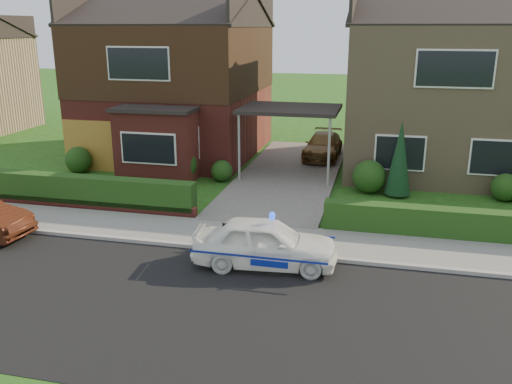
% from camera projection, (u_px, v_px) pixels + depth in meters
% --- Properties ---
extents(ground, '(120.00, 120.00, 0.00)m').
position_uv_depth(ground, '(200.00, 308.00, 11.62)').
color(ground, '#204612').
rests_on(ground, ground).
extents(road, '(60.00, 6.00, 0.02)m').
position_uv_depth(road, '(200.00, 308.00, 11.62)').
color(road, black).
rests_on(road, ground).
extents(kerb, '(60.00, 0.16, 0.12)m').
position_uv_depth(kerb, '(237.00, 250.00, 14.44)').
color(kerb, '#9E9993').
rests_on(kerb, ground).
extents(sidewalk, '(60.00, 2.00, 0.10)m').
position_uv_depth(sidewalk, '(247.00, 237.00, 15.41)').
color(sidewalk, slate).
rests_on(sidewalk, ground).
extents(driveway, '(3.80, 12.00, 0.12)m').
position_uv_depth(driveway, '(289.00, 174.00, 21.83)').
color(driveway, '#666059').
rests_on(driveway, ground).
extents(house_left, '(7.50, 9.53, 7.25)m').
position_uv_depth(house_left, '(177.00, 71.00, 24.70)').
color(house_left, maroon).
rests_on(house_left, ground).
extents(house_right, '(7.50, 8.06, 7.25)m').
position_uv_depth(house_right, '(442.00, 80.00, 22.28)').
color(house_right, '#997F5D').
rests_on(house_right, ground).
extents(carport_link, '(3.80, 3.00, 2.77)m').
position_uv_depth(carport_link, '(290.00, 110.00, 21.03)').
color(carport_link, black).
rests_on(carport_link, ground).
extents(garage_door, '(2.20, 0.10, 2.10)m').
position_uv_depth(garage_door, '(89.00, 146.00, 22.39)').
color(garage_door, olive).
rests_on(garage_door, ground).
extents(dwarf_wall, '(7.70, 0.25, 0.36)m').
position_uv_depth(dwarf_wall, '(85.00, 204.00, 17.77)').
color(dwarf_wall, maroon).
rests_on(dwarf_wall, ground).
extents(hedge_left, '(7.50, 0.55, 0.90)m').
position_uv_depth(hedge_left, '(88.00, 208.00, 17.96)').
color(hedge_left, '#163611').
rests_on(hedge_left, ground).
extents(hedge_right, '(7.50, 0.55, 0.80)m').
position_uv_depth(hedge_right, '(456.00, 240.00, 15.32)').
color(hedge_right, '#163611').
rests_on(hedge_right, ground).
extents(shrub_left_far, '(1.08, 1.08, 1.08)m').
position_uv_depth(shrub_left_far, '(78.00, 160.00, 22.17)').
color(shrub_left_far, '#163611').
rests_on(shrub_left_far, ground).
extents(shrub_left_mid, '(1.32, 1.32, 1.32)m').
position_uv_depth(shrub_left_mid, '(180.00, 164.00, 20.95)').
color(shrub_left_mid, '#163611').
rests_on(shrub_left_mid, ground).
extents(shrub_left_near, '(0.84, 0.84, 0.84)m').
position_uv_depth(shrub_left_near, '(222.00, 171.00, 20.95)').
color(shrub_left_near, '#163611').
rests_on(shrub_left_near, ground).
extents(shrub_right_near, '(1.20, 1.20, 1.20)m').
position_uv_depth(shrub_right_near, '(369.00, 177.00, 19.48)').
color(shrub_right_near, '#163611').
rests_on(shrub_right_near, ground).
extents(shrub_right_mid, '(0.96, 0.96, 0.96)m').
position_uv_depth(shrub_right_mid, '(505.00, 187.00, 18.59)').
color(shrub_right_mid, '#163611').
rests_on(shrub_right_mid, ground).
extents(conifer_a, '(0.90, 0.90, 2.60)m').
position_uv_depth(conifer_a, '(399.00, 161.00, 18.87)').
color(conifer_a, black).
rests_on(conifer_a, ground).
extents(police_car, '(3.32, 3.73, 1.39)m').
position_uv_depth(police_car, '(265.00, 243.00, 13.47)').
color(police_car, white).
rests_on(police_car, ground).
extents(driveway_car, '(1.57, 3.70, 1.06)m').
position_uv_depth(driveway_car, '(323.00, 145.00, 24.30)').
color(driveway_car, brown).
rests_on(driveway_car, driveway).
extents(potted_plant_a, '(0.36, 0.25, 0.68)m').
position_uv_depth(potted_plant_a, '(115.00, 195.00, 18.21)').
color(potted_plant_a, gray).
rests_on(potted_plant_a, ground).
extents(potted_plant_b, '(0.58, 0.56, 0.81)m').
position_uv_depth(potted_plant_b, '(182.00, 173.00, 20.71)').
color(potted_plant_b, gray).
rests_on(potted_plant_b, ground).
extents(potted_plant_c, '(0.45, 0.45, 0.76)m').
position_uv_depth(potted_plant_c, '(183.00, 192.00, 18.43)').
color(potted_plant_c, gray).
rests_on(potted_plant_c, ground).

